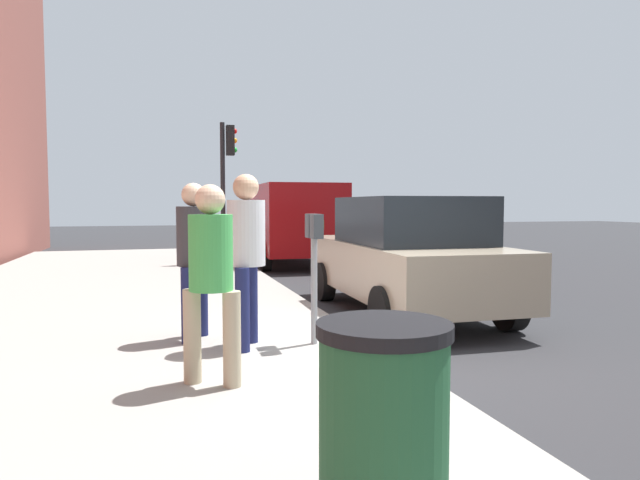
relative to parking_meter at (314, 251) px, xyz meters
The scene contains 10 objects.
ground_plane 1.33m from the parking_meter, 94.95° to the right, with size 80.00×80.00×0.00m, color #2B2B2D.
sidewalk_slab 2.60m from the parking_meter, 91.33° to the left, with size 28.00×6.00×0.15m, color gray.
parking_meter is the anchor object (origin of this frame).
pedestrian_at_meter 0.73m from the parking_meter, 84.67° to the left, with size 0.52×0.40×1.83m.
pedestrian_bystander 1.62m from the parking_meter, 132.36° to the left, with size 0.37×0.46×1.68m.
parking_officer 1.35m from the parking_meter, 65.17° to the left, with size 0.49×0.38×1.75m.
parked_sedan_near 2.77m from the parking_meter, 46.00° to the right, with size 4.46×2.08×1.77m.
parked_van_far 9.77m from the parking_meter, 11.73° to the right, with size 5.27×2.27×2.18m.
traffic_signal 8.92m from the parking_meter, ahead, with size 0.24×0.44×3.60m.
trash_bin 3.71m from the parking_meter, 168.93° to the left, with size 0.59×0.59×1.01m.
Camera 1 is at (-5.75, 2.27, 1.66)m, focal length 31.57 mm.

